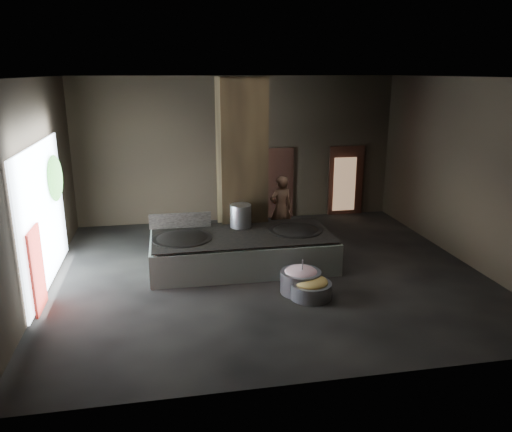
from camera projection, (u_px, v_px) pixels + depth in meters
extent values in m
cube|color=black|center=(267.00, 273.00, 12.01)|extent=(10.00, 9.00, 0.10)
cube|color=black|center=(268.00, 75.00, 10.72)|extent=(10.00, 9.00, 0.10)
cube|color=black|center=(238.00, 150.00, 15.66)|extent=(10.00, 0.10, 4.50)
cube|color=black|center=(334.00, 245.00, 7.07)|extent=(10.00, 0.10, 4.50)
cube|color=black|center=(32.00, 189.00, 10.47)|extent=(0.10, 9.00, 4.50)
cube|color=black|center=(468.00, 172.00, 12.26)|extent=(0.10, 9.00, 4.50)
cube|color=black|center=(241.00, 165.00, 13.10)|extent=(1.20, 1.20, 4.50)
cube|color=silver|center=(242.00, 251.00, 12.21)|extent=(4.43, 2.16, 0.77)
cube|color=black|center=(242.00, 235.00, 12.09)|extent=(4.31, 2.07, 0.03)
ellipsoid|color=black|center=(182.00, 241.00, 11.80)|extent=(1.39, 1.39, 0.38)
cylinder|color=black|center=(182.00, 239.00, 11.78)|extent=(1.42, 1.42, 0.05)
ellipsoid|color=black|center=(295.00, 233.00, 12.39)|extent=(1.29, 1.29, 0.36)
cylinder|color=black|center=(296.00, 231.00, 12.37)|extent=(1.32, 1.32, 0.05)
cylinder|color=#B7BAC0|center=(241.00, 216.00, 12.53)|extent=(0.54, 0.54, 0.58)
cube|color=black|center=(180.00, 220.00, 12.48)|extent=(1.53, 0.07, 0.38)
imported|color=#8C6147|center=(281.00, 208.00, 14.01)|extent=(0.75, 0.58, 1.84)
cylinder|color=slate|center=(311.00, 290.00, 10.57)|extent=(1.02, 1.02, 0.33)
ellipsoid|color=#99AA52|center=(311.00, 282.00, 10.52)|extent=(0.73, 0.73, 0.23)
cylinder|color=#B7BAC0|center=(302.00, 271.00, 10.58)|extent=(0.12, 0.35, 0.63)
cylinder|color=slate|center=(301.00, 282.00, 10.79)|extent=(1.06, 1.06, 0.48)
ellipsoid|color=#D07C8C|center=(301.00, 273.00, 10.73)|extent=(0.73, 0.73, 0.28)
cube|color=black|center=(275.00, 185.00, 16.10)|extent=(1.18, 0.08, 2.38)
cube|color=#8C6647|center=(280.00, 185.00, 16.29)|extent=(0.78, 0.04, 1.85)
cube|color=black|center=(346.00, 182.00, 16.52)|extent=(1.18, 0.08, 2.38)
cube|color=#8C6647|center=(344.00, 184.00, 16.40)|extent=(0.75, 0.04, 1.77)
cube|color=white|center=(43.00, 216.00, 10.86)|extent=(0.04, 4.20, 3.10)
cube|color=maroon|center=(37.00, 270.00, 9.85)|extent=(0.05, 0.90, 1.70)
ellipsoid|color=#194714|center=(55.00, 178.00, 11.74)|extent=(0.28, 1.10, 1.10)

